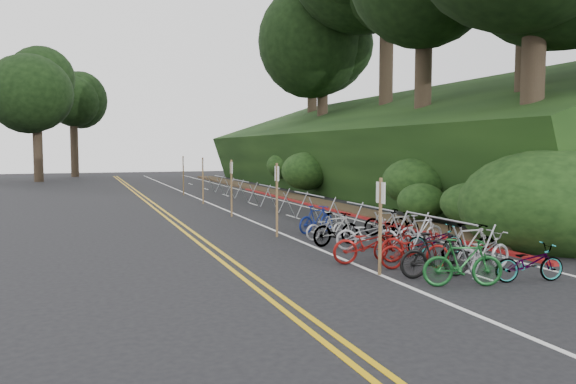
{
  "coord_description": "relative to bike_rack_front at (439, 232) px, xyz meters",
  "views": [
    {
      "loc": [
        -5.64,
        -12.77,
        3.0
      ],
      "look_at": [
        1.96,
        7.58,
        1.3
      ],
      "focal_mm": 35.0,
      "sensor_mm": 36.0,
      "label": 1
    }
  ],
  "objects": [
    {
      "name": "red_curb",
      "position": [
        2.96,
        13.13,
        -0.86
      ],
      "size": [
        0.25,
        28.0,
        0.1
      ],
      "primitive_type": "cube",
      "color": "maroon",
      "rests_on": "ground"
    },
    {
      "name": "bike_valet",
      "position": [
        0.16,
        1.69,
        -0.43
      ],
      "size": [
        3.25,
        10.1,
        1.07
      ],
      "color": "#144C1E",
      "rests_on": "ground"
    },
    {
      "name": "bike_racks_rest",
      "position": [
        0.26,
        14.13,
        -0.06
      ],
      "size": [
        1.14,
        23.0,
        1.17
      ],
      "color": "gray",
      "rests_on": "ground"
    },
    {
      "name": "signpost_near",
      "position": [
        -1.77,
        -0.14,
        0.41
      ],
      "size": [
        0.08,
        0.4,
        2.31
      ],
      "color": "brown",
      "rests_on": "ground"
    },
    {
      "name": "ground",
      "position": [
        -2.74,
        1.13,
        -0.91
      ],
      "size": [
        120.0,
        120.0,
        0.0
      ],
      "primitive_type": "plane",
      "color": "black",
      "rests_on": "ground"
    },
    {
      "name": "embankment",
      "position": [
        10.22,
        20.16,
        1.65
      ],
      "size": [
        14.3,
        48.14,
        9.11
      ],
      "color": "black",
      "rests_on": "ground"
    },
    {
      "name": "tree_cluster",
      "position": [
        7.02,
        23.16,
        11.1
      ],
      "size": [
        32.95,
        54.46,
        19.29
      ],
      "color": "#2D2319",
      "rests_on": "ground"
    },
    {
      "name": "signposts_rest",
      "position": [
        -2.14,
        15.13,
        0.52
      ],
      "size": [
        0.08,
        18.4,
        2.5
      ],
      "color": "brown",
      "rests_on": "ground"
    },
    {
      "name": "bike_rack_front",
      "position": [
        0.0,
        0.0,
        0.0
      ],
      "size": [
        1.19,
        2.84,
        1.28
      ],
      "color": "gray",
      "rests_on": "ground"
    },
    {
      "name": "road_markings",
      "position": [
        -2.11,
        11.22,
        -0.91
      ],
      "size": [
        7.47,
        80.0,
        0.01
      ],
      "color": "gold",
      "rests_on": "ground"
    },
    {
      "name": "bike_front",
      "position": [
        -1.35,
        1.16,
        -0.4
      ],
      "size": [
        0.96,
        2.03,
        1.02
      ],
      "primitive_type": "imported",
      "rotation": [
        0.0,
        0.0,
        1.42
      ],
      "color": "maroon",
      "rests_on": "ground"
    }
  ]
}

